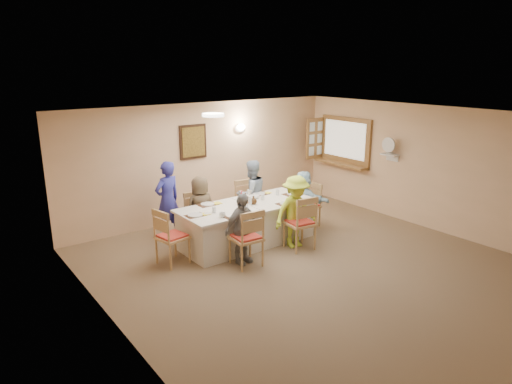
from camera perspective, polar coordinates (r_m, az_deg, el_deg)
ground at (r=7.70m, az=7.58°, el=-9.58°), size 7.00×7.00×0.00m
room_walls at (r=7.19m, az=8.01°, el=1.42°), size 7.00×7.00×7.00m
wall_picture at (r=9.70m, az=-7.86°, el=6.24°), size 0.62×0.05×0.72m
wall_sconce at (r=10.29m, az=-1.95°, el=8.03°), size 0.26×0.09×0.18m
ceiling_light at (r=7.57m, az=-5.38°, el=9.57°), size 0.36×0.36×0.05m
serving_hatch at (r=11.09m, az=11.11°, el=6.22°), size 0.06×1.50×1.15m
hatch_sill at (r=11.10m, az=10.55°, el=3.50°), size 0.30×1.50×0.05m
shutter_door at (r=11.43m, az=7.39°, el=6.66°), size 0.55×0.04×1.00m
fan_shelf at (r=10.21m, az=16.39°, el=4.51°), size 0.22×0.36×0.03m
desk_fan at (r=10.16m, az=16.35°, el=5.32°), size 0.30×0.30×0.28m
dining_table at (r=8.59m, az=-1.11°, el=-3.97°), size 2.60×1.10×0.76m
chair_back_left at (r=8.90m, az=-7.28°, el=-2.94°), size 0.43×0.43×0.89m
chair_back_right at (r=9.51m, az=-1.01°, el=-1.42°), size 0.50×0.50×0.94m
chair_front_left at (r=7.61m, az=-1.25°, el=-5.61°), size 0.52×0.52×1.01m
chair_front_right at (r=8.32m, az=5.49°, el=-3.74°), size 0.55×0.55×1.02m
chair_left_end at (r=7.80m, az=-10.43°, el=-5.41°), size 0.55×0.55×0.99m
chair_right_end at (r=9.50m, az=6.48°, el=-1.63°), size 0.44×0.44×0.91m
diner_back_left at (r=8.74m, az=-6.93°, el=-2.05°), size 0.62×0.42×1.24m
diner_back_right at (r=9.35m, az=-0.58°, el=-0.25°), size 0.71×0.57×1.40m
diner_front_left at (r=7.66m, az=-1.78°, el=-4.62°), size 0.79×0.47×1.22m
diner_front_right at (r=8.35m, az=4.97°, el=-2.48°), size 0.98×0.69×1.35m
diner_right_end at (r=9.38m, az=5.93°, el=-0.93°), size 1.22×0.69×1.20m
caregiver at (r=8.90m, az=-10.99°, el=-0.98°), size 0.70×0.59×1.52m
placemat_fl at (r=7.81m, az=-2.89°, el=-3.04°), size 0.34×0.25×0.01m
plate_fl at (r=7.81m, az=-2.89°, el=-2.97°), size 0.24×0.24×0.01m
napkin_fl at (r=7.87m, az=-1.60°, el=-2.83°), size 0.13×0.13×0.01m
placemat_fr at (r=8.51m, az=3.82°, el=-1.47°), size 0.35×0.26×0.01m
plate_fr at (r=8.50m, az=3.82°, el=-1.41°), size 0.25×0.25×0.02m
napkin_fr at (r=8.58m, az=4.95°, el=-1.29°), size 0.14×0.14×0.01m
placemat_bl at (r=8.49m, az=-6.08°, el=-1.57°), size 0.36×0.27×0.01m
plate_bl at (r=8.48m, az=-6.08°, el=-1.50°), size 0.25×0.25×0.02m
napkin_bl at (r=8.53m, az=-4.87°, el=-1.39°), size 0.15×0.15×0.01m
placemat_br at (r=9.13m, az=0.38°, el=-0.24°), size 0.37×0.28×0.01m
plate_br at (r=9.13m, az=0.38°, el=-0.17°), size 0.25×0.25×0.02m
napkin_br at (r=9.20m, az=1.46°, el=-0.08°), size 0.13×0.13×0.01m
placemat_le at (r=7.90m, az=-7.61°, el=-2.93°), size 0.33×0.24×0.01m
plate_le at (r=7.90m, az=-7.61°, el=-2.86°), size 0.26×0.26×0.02m
napkin_le at (r=7.94m, az=-6.30°, el=-2.73°), size 0.14×0.14×0.01m
placemat_re at (r=9.14m, az=4.58°, el=-0.27°), size 0.36×0.27×0.01m
plate_re at (r=9.13m, az=4.58°, el=-0.21°), size 0.23×0.23×0.01m
napkin_re at (r=9.22m, az=5.62°, el=-0.12°), size 0.13×0.13×0.01m
teacup_a at (r=7.76m, az=-4.24°, el=-2.88°), size 0.12×0.12×0.08m
teacup_b at (r=9.10m, az=-0.83°, el=-0.01°), size 0.11×0.11×0.09m
bowl_a at (r=8.14m, az=-1.69°, el=-2.07°), size 0.31×0.31×0.05m
bowl_b at (r=8.85m, az=-0.18°, el=-0.58°), size 0.20×0.20×0.06m
condiment_ketchup at (r=8.41m, az=-1.83°, el=-0.73°), size 0.14×0.14×0.26m
condiment_brown at (r=8.50m, az=-1.34°, el=-0.76°), size 0.13×0.13×0.20m
condiment_malt at (r=8.44m, az=-0.31°, el=-1.01°), size 0.19×0.19×0.16m
drinking_glass at (r=8.41m, az=-2.16°, el=-1.28°), size 0.07×0.07×0.11m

